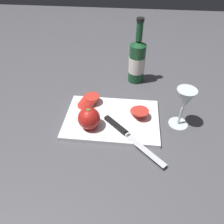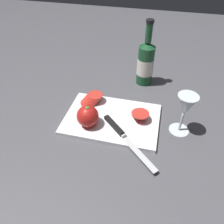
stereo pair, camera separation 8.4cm
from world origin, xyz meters
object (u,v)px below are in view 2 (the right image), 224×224
at_px(wine_glass, 185,107).
at_px(tomato_slice_stack_near, 140,114).
at_px(knife, 119,131).
at_px(whole_tomato, 88,116).
at_px(tomato_slice_stack_far, 92,99).
at_px(wine_bottle, 146,63).

xyz_separation_m(wine_glass, tomato_slice_stack_near, (0.16, -0.02, -0.08)).
bearing_deg(knife, whole_tomato, -142.63).
height_order(wine_glass, whole_tomato, wine_glass).
xyz_separation_m(knife, tomato_slice_stack_near, (-0.06, -0.10, 0.01)).
relative_size(whole_tomato, tomato_slice_stack_near, 0.87).
height_order(wine_glass, knife, wine_glass).
relative_size(knife, tomato_slice_stack_near, 2.36).
bearing_deg(tomato_slice_stack_near, tomato_slice_stack_far, -11.85).
distance_m(knife, tomato_slice_stack_near, 0.12).
bearing_deg(wine_glass, whole_tomato, 10.91).
xyz_separation_m(wine_bottle, tomato_slice_stack_near, (-0.02, 0.28, -0.07)).
bearing_deg(tomato_slice_stack_near, wine_glass, 172.72).
height_order(wine_bottle, whole_tomato, wine_bottle).
bearing_deg(tomato_slice_stack_far, wine_bottle, -130.05).
bearing_deg(knife, tomato_slice_stack_far, 179.82).
xyz_separation_m(wine_bottle, whole_tomato, (0.17, 0.36, -0.05)).
xyz_separation_m(whole_tomato, knife, (-0.12, 0.01, -0.04)).
distance_m(wine_bottle, whole_tomato, 0.40).
relative_size(wine_bottle, wine_glass, 1.84).
bearing_deg(wine_glass, wine_bottle, -59.33).
relative_size(whole_tomato, knife, 0.37).
distance_m(whole_tomato, tomato_slice_stack_far, 0.14).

